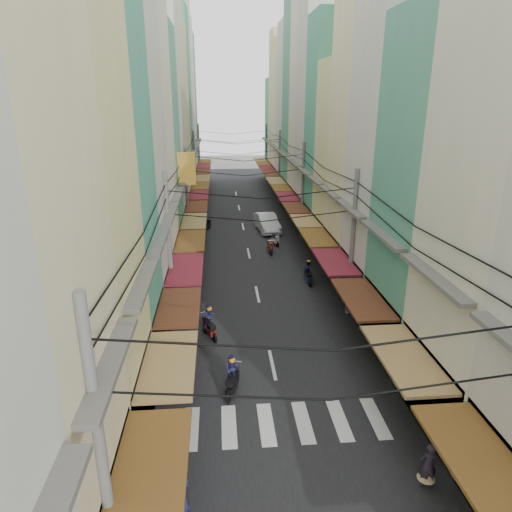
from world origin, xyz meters
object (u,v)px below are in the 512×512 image
market_umbrella (437,334)px  traffic_sign (416,347)px  bicycle (389,329)px  white_car (267,231)px

market_umbrella → traffic_sign: traffic_sign is taller
bicycle → market_umbrella: (0.12, -4.70, 2.27)m
bicycle → market_umbrella: 5.22m
white_car → market_umbrella: 24.68m
bicycle → traffic_sign: bearing=153.6°
white_car → market_umbrella: (4.59, -24.15, 2.27)m
traffic_sign → white_car: bearing=97.1°
white_car → bicycle: (4.47, -19.44, 0.00)m
white_car → traffic_sign: traffic_sign is taller
market_umbrella → white_car: bearing=100.8°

